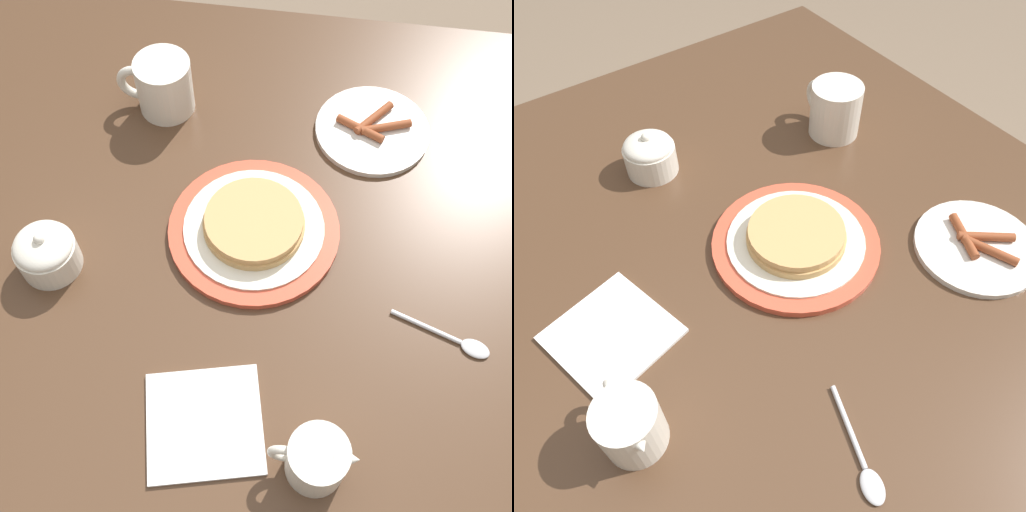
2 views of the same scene
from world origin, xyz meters
TOP-DOWN VIEW (x-y plane):
  - ground_plane at (0.00, 0.00)m, footprint 8.00×8.00m
  - dining_table at (0.00, 0.00)m, footprint 1.26×1.08m
  - pancake_plate at (-0.01, -0.03)m, footprint 0.27×0.27m
  - side_plate_bacon at (-0.18, -0.26)m, footprint 0.20×0.20m
  - coffee_mug at (0.18, -0.27)m, footprint 0.13×0.10m
  - creamer_pitcher at (-0.14, 0.31)m, footprint 0.12×0.08m
  - sugar_bowl at (0.29, 0.07)m, footprint 0.09×0.09m
  - napkin at (0.01, 0.28)m, footprint 0.18×0.18m
  - spoon at (-0.32, 0.11)m, footprint 0.14×0.06m

SIDE VIEW (x-z plane):
  - ground_plane at x=0.00m, z-range 0.00..0.00m
  - dining_table at x=0.00m, z-range 0.26..0.98m
  - napkin at x=0.01m, z-range 0.73..0.73m
  - spoon at x=-0.32m, z-range 0.72..0.73m
  - side_plate_bacon at x=-0.18m, z-range 0.72..0.74m
  - pancake_plate at x=-0.01m, z-range 0.72..0.76m
  - sugar_bowl at x=0.29m, z-range 0.72..0.80m
  - creamer_pitcher at x=-0.14m, z-range 0.72..0.82m
  - coffee_mug at x=0.18m, z-range 0.73..0.83m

